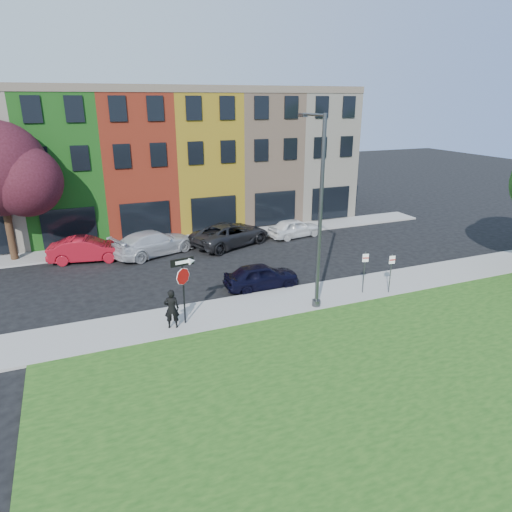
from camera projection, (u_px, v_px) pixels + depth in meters
name	position (u px, v px, depth m)	size (l,w,h in m)	color
ground	(324.00, 328.00, 20.18)	(120.00, 120.00, 0.00)	black
sidewalk_near	(328.00, 294.00, 23.50)	(40.00, 3.00, 0.12)	gray
sidewalk_far	(179.00, 241.00, 32.18)	(40.00, 2.40, 0.12)	gray
rowhouse_block	(163.00, 160.00, 36.16)	(30.00, 10.12, 10.00)	beige
stop_sign	(183.00, 278.00, 19.63)	(1.04, 0.20, 3.06)	black
man	(172.00, 309.00, 19.67)	(0.73, 0.57, 1.78)	black
sedan_near	(261.00, 276.00, 24.22)	(4.00, 1.66, 1.36)	black
parked_car_red	(87.00, 249.00, 28.25)	(4.82, 2.41, 1.52)	maroon
parked_car_silver	(154.00, 243.00, 29.41)	(5.92, 4.08, 1.59)	#B2B2B7
parked_car_dark	(230.00, 234.00, 31.29)	(6.32, 4.59, 1.60)	black
parked_car_white	(295.00, 228.00, 33.23)	(4.19, 2.14, 1.36)	white
street_lamp	(318.00, 214.00, 20.74)	(0.40, 2.58, 8.90)	#434548
parking_sign_a	(365.00, 268.00, 23.09)	(0.31, 0.12, 2.21)	#434548
parking_sign_b	(391.00, 269.00, 23.14)	(0.32, 0.11, 2.08)	#434548
tree_purple	(1.00, 171.00, 26.80)	(6.66, 5.83, 8.37)	black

